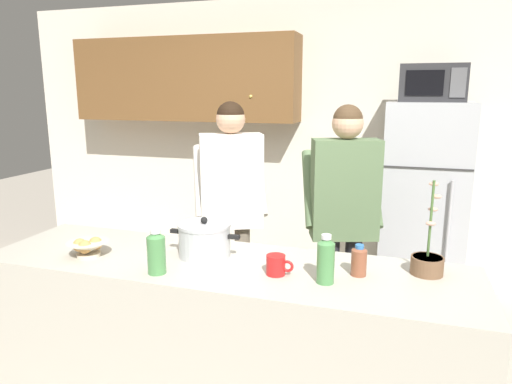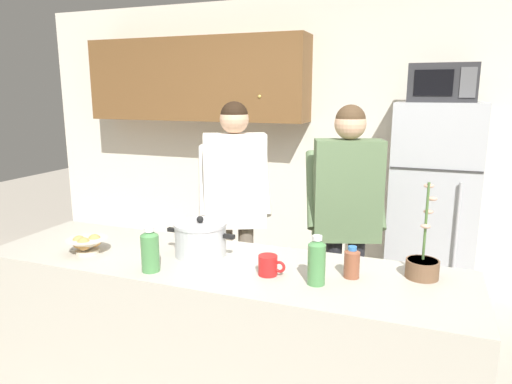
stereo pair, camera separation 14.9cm
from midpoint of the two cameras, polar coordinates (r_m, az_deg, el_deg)
name	(u,v)px [view 1 (the left image)]	position (r m, az deg, el deg)	size (l,w,h in m)	color
back_wall_unit	(282,127)	(4.44, 2.23, 8.03)	(6.00, 0.48, 2.60)	silver
kitchen_island	(224,345)	(2.57, -5.69, -18.28)	(2.49, 0.68, 0.92)	#BCB7A8
refrigerator	(422,207)	(3.98, 18.76, -1.77)	(0.64, 0.68, 1.68)	#B7BABF
microwave	(432,83)	(3.85, 19.78, 12.47)	(0.48, 0.37, 0.28)	#2D2D30
person_near_pot	(231,193)	(3.27, -4.36, -0.09)	(0.63, 0.58, 1.70)	#726656
person_by_sink	(344,202)	(3.06, 9.42, -1.24)	(0.60, 0.54, 1.68)	black
cooking_pot	(205,240)	(2.44, -8.09, -5.83)	(0.39, 0.27, 0.21)	silver
coffee_mug	(276,265)	(2.19, 0.56, -8.98)	(0.13, 0.09, 0.10)	red
bread_bowl	(88,247)	(2.60, -21.53, -6.34)	(0.22, 0.22, 0.10)	beige
bottle_near_edge	(156,252)	(2.26, -14.03, -7.16)	(0.09, 0.09, 0.22)	#4C8C4C
bottle_mid_counter	(326,259)	(2.10, 6.54, -8.26)	(0.08, 0.08, 0.23)	#4C8C4C
bottle_far_corner	(359,260)	(2.22, 10.65, -8.26)	(0.07, 0.07, 0.15)	brown
potted_orchid	(427,261)	(2.31, 18.59, -8.05)	(0.15, 0.15, 0.45)	brown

